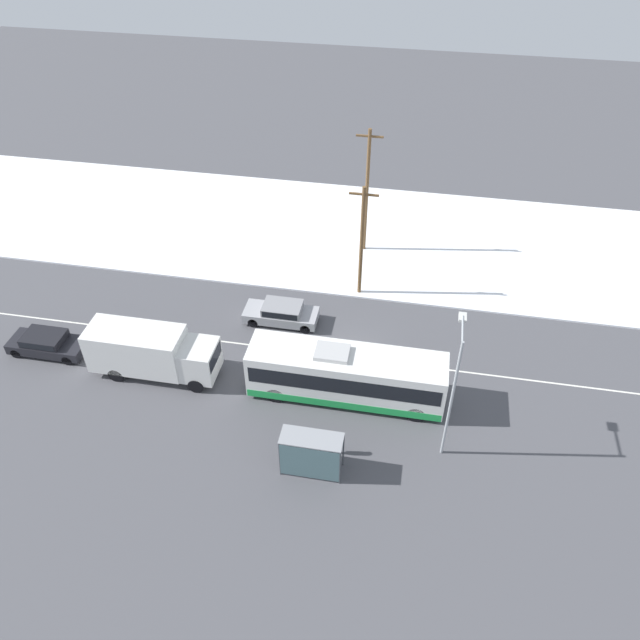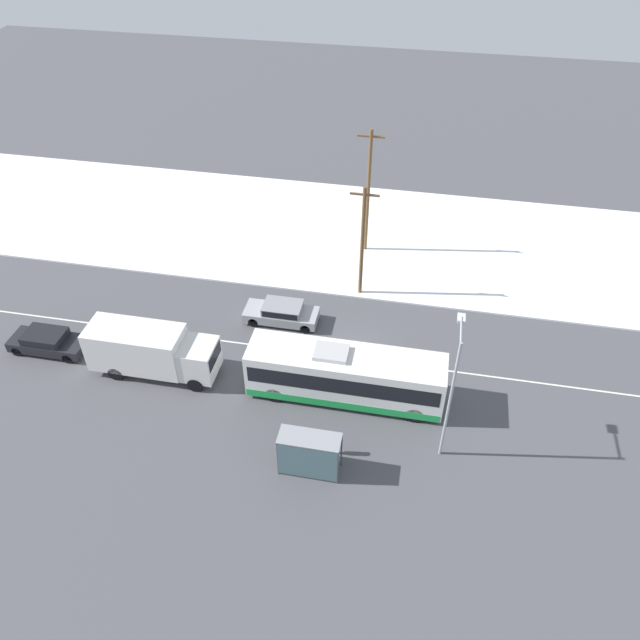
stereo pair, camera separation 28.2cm
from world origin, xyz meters
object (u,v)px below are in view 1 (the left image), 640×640
(bus_shelter, at_px, (311,452))
(box_truck, at_px, (150,351))
(city_bus, at_px, (346,375))
(parked_car_near_truck, at_px, (47,342))
(sedan_car, at_px, (282,312))
(utility_pole_snowlot, at_px, (367,191))
(streetlamp, at_px, (454,381))
(pedestrian_at_stop, at_px, (332,440))
(utility_pole_roadside, at_px, (362,241))

(bus_shelter, bearing_deg, box_truck, 152.52)
(city_bus, relative_size, parked_car_near_truck, 2.33)
(sedan_car, xyz_separation_m, utility_pole_snowlot, (4.04, 9.08, 4.05))
(parked_car_near_truck, xyz_separation_m, streetlamp, (23.33, -2.89, 3.98))
(city_bus, bearing_deg, pedestrian_at_stop, -91.44)
(sedan_car, xyz_separation_m, utility_pole_roadside, (4.40, 3.83, 3.38))
(box_truck, relative_size, sedan_car, 1.58)
(city_bus, relative_size, utility_pole_snowlot, 1.15)
(bus_shelter, relative_size, streetlamp, 0.40)
(box_truck, bearing_deg, parked_car_near_truck, 175.91)
(sedan_car, height_order, utility_pole_roadside, utility_pole_roadside)
(city_bus, xyz_separation_m, streetlamp, (5.37, -2.61, 3.15))
(city_bus, distance_m, box_truck, 11.09)
(streetlamp, bearing_deg, utility_pole_snowlot, 109.93)
(city_bus, xyz_separation_m, utility_pole_snowlot, (-0.87, 14.61, 3.24))
(box_truck, relative_size, parked_car_near_truck, 1.60)
(box_truck, bearing_deg, sedan_car, 42.92)
(parked_car_near_truck, distance_m, utility_pole_roadside, 19.96)
(bus_shelter, xyz_separation_m, streetlamp, (6.25, 2.91, 3.04))
(utility_pole_roadside, bearing_deg, box_truck, -137.84)
(city_bus, bearing_deg, bus_shelter, -99.03)
(pedestrian_at_stop, distance_m, bus_shelter, 1.76)
(city_bus, bearing_deg, utility_pole_snowlot, 93.41)
(pedestrian_at_stop, relative_size, utility_pole_roadside, 0.21)
(utility_pole_roadside, relative_size, utility_pole_snowlot, 0.85)
(streetlamp, bearing_deg, city_bus, 154.06)
(city_bus, relative_size, bus_shelter, 3.54)
(parked_car_near_truck, bearing_deg, utility_pole_snowlot, 39.99)
(box_truck, relative_size, pedestrian_at_stop, 4.40)
(city_bus, relative_size, pedestrian_at_stop, 6.40)
(box_truck, xyz_separation_m, bus_shelter, (10.21, -5.31, 0.02))
(city_bus, bearing_deg, sedan_car, 131.60)
(streetlamp, relative_size, utility_pole_roadside, 0.96)
(city_bus, distance_m, utility_pole_roadside, 9.72)
(parked_car_near_truck, relative_size, streetlamp, 0.60)
(city_bus, height_order, bus_shelter, city_bus)
(utility_pole_roadside, bearing_deg, streetlamp, -63.85)
(city_bus, bearing_deg, box_truck, -178.89)
(city_bus, height_order, utility_pole_snowlot, utility_pole_snowlot)
(sedan_car, bearing_deg, pedestrian_at_stop, 116.54)
(parked_car_near_truck, bearing_deg, sedan_car, 21.93)
(city_bus, relative_size, box_truck, 1.46)
(pedestrian_at_stop, xyz_separation_m, streetlamp, (5.48, 1.48, 3.70))
(pedestrian_at_stop, distance_m, utility_pole_roadside, 13.81)
(pedestrian_at_stop, bearing_deg, parked_car_near_truck, 166.25)
(city_bus, height_order, box_truck, city_bus)
(parked_car_near_truck, distance_m, bus_shelter, 18.06)
(box_truck, bearing_deg, streetlamp, -8.29)
(utility_pole_roadside, bearing_deg, sedan_car, -138.93)
(sedan_car, bearing_deg, utility_pole_roadside, -138.93)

